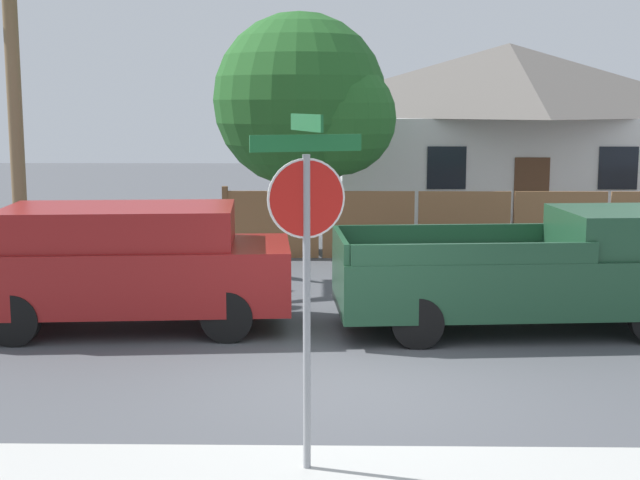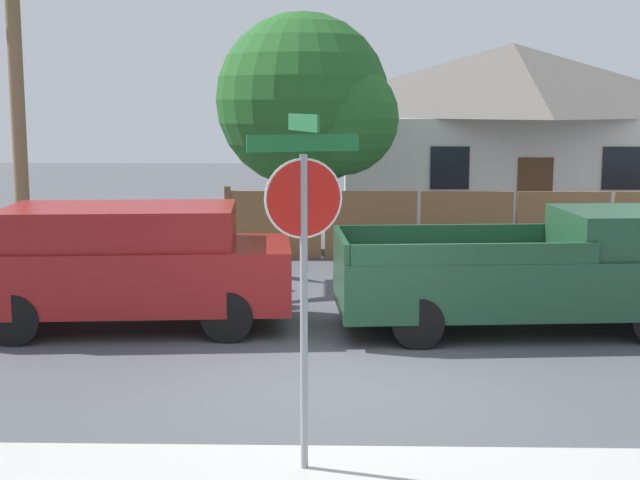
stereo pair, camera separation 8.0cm
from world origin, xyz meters
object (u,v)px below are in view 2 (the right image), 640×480
red_suv (128,262)px  orange_pickup (536,272)px  house (511,128)px  palm_tree (12,1)px  oak_tree (311,104)px  stop_sign (304,230)px

red_suv → orange_pickup: size_ratio=0.88×
house → palm_tree: palm_tree is taller
oak_tree → orange_pickup: oak_tree is taller
stop_sign → orange_pickup: bearing=39.6°
house → orange_pickup: house is taller
house → stop_sign: house is taller
palm_tree → orange_pickup: bearing=-24.5°
oak_tree → stop_sign: 12.50m
oak_tree → red_suv: (-2.50, -7.25, -2.35)m
oak_tree → stop_sign: bearing=-88.3°
palm_tree → oak_tree: bearing=28.5°
palm_tree → house: bearing=39.3°
palm_tree → red_suv: 6.76m
oak_tree → palm_tree: (-5.59, -3.03, 1.95)m
palm_tree → stop_sign: (5.96, -9.42, -3.06)m
orange_pickup → stop_sign: stop_sign is taller
house → stop_sign: bearing=-105.9°
house → palm_tree: size_ratio=1.72×
red_suv → orange_pickup: 6.13m
red_suv → stop_sign: bearing=-65.9°
house → palm_tree: bearing=-140.7°
orange_pickup → stop_sign: size_ratio=1.71×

